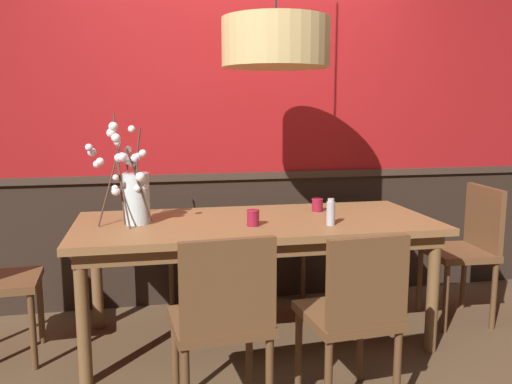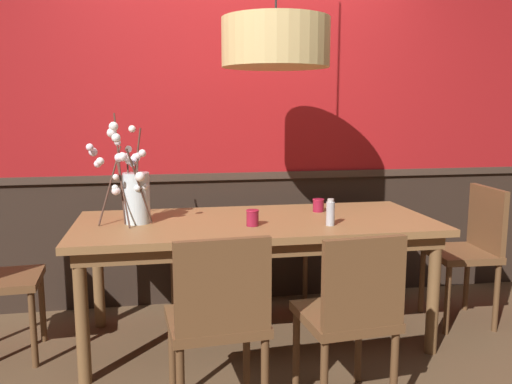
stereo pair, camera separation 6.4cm
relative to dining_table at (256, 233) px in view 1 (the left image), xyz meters
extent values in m
plane|color=brown|center=(0.00, 0.00, -0.67)|extent=(24.00, 24.00, 0.00)
cube|color=#2D2119|center=(0.00, 0.75, -0.22)|extent=(6.09, 0.12, 0.91)
cube|color=#3E2E24|center=(0.00, 0.74, 0.26)|extent=(6.09, 0.14, 0.05)
cube|color=maroon|center=(0.00, 0.75, 1.26)|extent=(6.09, 0.12, 2.04)
cube|color=olive|center=(0.00, 0.00, 0.06)|extent=(2.12, 0.92, 0.04)
cube|color=brown|center=(0.00, 0.00, 0.00)|extent=(2.01, 0.81, 0.08)
cylinder|color=brown|center=(-0.97, -0.37, -0.32)|extent=(0.07, 0.07, 0.71)
cylinder|color=brown|center=(0.97, -0.37, -0.32)|extent=(0.07, 0.07, 0.71)
cylinder|color=brown|center=(-0.97, 0.37, -0.32)|extent=(0.07, 0.07, 0.71)
cylinder|color=brown|center=(0.97, 0.37, -0.32)|extent=(0.07, 0.07, 0.71)
cube|color=brown|center=(0.31, 0.77, -0.22)|extent=(0.41, 0.42, 0.04)
cube|color=brown|center=(0.32, 0.96, 0.01)|extent=(0.38, 0.05, 0.42)
cylinder|color=brown|center=(0.48, 0.60, -0.46)|extent=(0.04, 0.04, 0.43)
cylinder|color=brown|center=(0.14, 0.61, -0.46)|extent=(0.04, 0.04, 0.43)
cylinder|color=brown|center=(0.49, 0.94, -0.46)|extent=(0.04, 0.04, 0.43)
cylinder|color=brown|center=(0.15, 0.95, -0.46)|extent=(0.04, 0.04, 0.43)
cube|color=brown|center=(-0.33, -0.80, -0.20)|extent=(0.45, 0.43, 0.04)
cube|color=brown|center=(-0.31, -0.98, 0.02)|extent=(0.40, 0.07, 0.40)
cylinder|color=brown|center=(-0.52, -0.65, -0.45)|extent=(0.04, 0.04, 0.45)
cylinder|color=brown|center=(-0.16, -0.62, -0.45)|extent=(0.04, 0.04, 0.45)
cube|color=brown|center=(-0.33, 0.80, -0.21)|extent=(0.44, 0.45, 0.04)
cube|color=brown|center=(-0.34, 0.99, 0.03)|extent=(0.39, 0.06, 0.44)
cylinder|color=brown|center=(-0.14, 0.63, -0.45)|extent=(0.04, 0.04, 0.44)
cylinder|color=brown|center=(-0.49, 0.60, -0.45)|extent=(0.04, 0.04, 0.44)
cylinder|color=brown|center=(-0.17, 0.99, -0.45)|extent=(0.04, 0.04, 0.44)
cylinder|color=brown|center=(-0.51, 0.97, -0.45)|extent=(0.04, 0.04, 0.44)
cube|color=brown|center=(-1.45, 0.02, -0.22)|extent=(0.43, 0.43, 0.04)
cylinder|color=brown|center=(-1.29, 0.20, -0.46)|extent=(0.04, 0.04, 0.43)
cylinder|color=brown|center=(-1.26, -0.14, -0.46)|extent=(0.04, 0.04, 0.43)
cube|color=brown|center=(1.37, 0.03, -0.21)|extent=(0.41, 0.44, 0.04)
cube|color=brown|center=(1.54, 0.02, 0.02)|extent=(0.06, 0.41, 0.42)
cylinder|color=brown|center=(1.19, -0.15, -0.45)|extent=(0.04, 0.04, 0.44)
cylinder|color=brown|center=(1.21, 0.22, -0.45)|extent=(0.04, 0.04, 0.44)
cylinder|color=brown|center=(1.52, -0.16, -0.45)|extent=(0.04, 0.04, 0.44)
cylinder|color=brown|center=(1.54, 0.20, -0.45)|extent=(0.04, 0.04, 0.44)
cube|color=brown|center=(0.28, -0.79, -0.23)|extent=(0.44, 0.45, 0.04)
cube|color=brown|center=(0.29, -0.98, 0.00)|extent=(0.38, 0.07, 0.40)
cylinder|color=brown|center=(0.09, -0.63, -0.46)|extent=(0.04, 0.04, 0.42)
cylinder|color=brown|center=(0.43, -0.60, -0.46)|extent=(0.04, 0.04, 0.42)
cylinder|color=brown|center=(0.46, -0.95, -0.46)|extent=(0.04, 0.04, 0.42)
cylinder|color=silver|center=(-0.69, 0.04, 0.23)|extent=(0.15, 0.15, 0.29)
cylinder|color=silver|center=(-0.69, 0.04, 0.11)|extent=(0.13, 0.13, 0.06)
cylinder|color=#472D23|center=(-0.74, 0.03, 0.28)|extent=(0.01, 0.10, 0.40)
sphere|color=white|center=(-0.75, 0.05, 0.33)|extent=(0.04, 0.04, 0.04)
sphere|color=white|center=(-0.75, 0.06, 0.29)|extent=(0.04, 0.04, 0.04)
sphere|color=white|center=(-0.76, 0.01, 0.47)|extent=(0.05, 0.05, 0.05)
sphere|color=white|center=(-0.78, 0.01, 0.47)|extent=(0.05, 0.05, 0.05)
sphere|color=white|center=(-0.71, 0.05, 0.29)|extent=(0.04, 0.04, 0.04)
cylinder|color=#472D23|center=(-0.78, 0.05, 0.40)|extent=(0.06, 0.12, 0.63)
sphere|color=white|center=(-0.81, 0.02, 0.64)|extent=(0.05, 0.05, 0.05)
sphere|color=white|center=(-0.79, 0.01, 0.58)|extent=(0.05, 0.05, 0.05)
sphere|color=white|center=(-0.82, 0.02, 0.60)|extent=(0.05, 0.05, 0.05)
sphere|color=white|center=(-0.79, 0.02, 0.55)|extent=(0.04, 0.04, 0.04)
cylinder|color=#472D23|center=(-0.77, 0.00, 0.27)|extent=(0.08, 0.22, 0.37)
sphere|color=white|center=(-0.88, -0.06, 0.45)|extent=(0.04, 0.04, 0.04)
sphere|color=white|center=(-0.81, -0.01, 0.30)|extent=(0.04, 0.04, 0.04)
sphere|color=white|center=(-0.80, -0.05, 0.36)|extent=(0.03, 0.03, 0.03)
sphere|color=white|center=(-0.81, -0.01, 0.28)|extent=(0.05, 0.05, 0.05)
cylinder|color=#472D23|center=(-0.67, -0.04, 0.30)|extent=(0.14, 0.10, 0.44)
sphere|color=white|center=(-0.68, -0.03, 0.30)|extent=(0.04, 0.04, 0.04)
sphere|color=white|center=(-0.65, -0.12, 0.50)|extent=(0.04, 0.04, 0.04)
sphere|color=white|center=(-0.67, -0.06, 0.36)|extent=(0.05, 0.05, 0.05)
sphere|color=white|center=(-0.64, -0.01, 0.30)|extent=(0.03, 0.03, 0.03)
cylinder|color=#472D23|center=(-0.85, 0.11, 0.30)|extent=(0.13, 0.24, 0.44)
sphere|color=white|center=(-0.91, 0.12, 0.42)|extent=(0.04, 0.04, 0.04)
sphere|color=white|center=(-0.95, 0.14, 0.52)|extent=(0.04, 0.04, 0.04)
sphere|color=white|center=(-0.94, 0.19, 0.48)|extent=(0.05, 0.05, 0.05)
cylinder|color=#472D23|center=(-0.69, 0.03, 0.29)|extent=(0.04, 0.07, 0.42)
sphere|color=white|center=(-0.68, 0.04, 0.47)|extent=(0.04, 0.04, 0.04)
sphere|color=white|center=(-0.75, 0.06, 0.47)|extent=(0.03, 0.03, 0.03)
sphere|color=white|center=(-0.73, 0.06, 0.44)|extent=(0.04, 0.04, 0.04)
sphere|color=white|center=(-0.67, 0.01, 0.36)|extent=(0.03, 0.03, 0.03)
cylinder|color=#472D23|center=(-0.70, 0.06, 0.36)|extent=(0.09, 0.02, 0.55)
sphere|color=white|center=(-0.69, 0.07, 0.46)|extent=(0.05, 0.05, 0.05)
sphere|color=white|center=(-0.73, 0.09, 0.51)|extent=(0.04, 0.04, 0.04)
sphere|color=white|center=(-0.71, 0.08, 0.42)|extent=(0.04, 0.04, 0.04)
sphere|color=white|center=(-0.71, 0.08, 0.45)|extent=(0.03, 0.03, 0.03)
sphere|color=white|center=(-0.71, 0.11, 0.62)|extent=(0.04, 0.04, 0.04)
cylinder|color=maroon|center=(0.44, 0.18, 0.12)|extent=(0.07, 0.07, 0.08)
torus|color=#A81B37|center=(0.44, 0.18, 0.16)|extent=(0.08, 0.08, 0.01)
cylinder|color=silver|center=(0.44, 0.18, 0.11)|extent=(0.05, 0.05, 0.04)
cylinder|color=maroon|center=(-0.05, -0.16, 0.13)|extent=(0.07, 0.07, 0.09)
torus|color=#A81B37|center=(-0.05, -0.16, 0.17)|extent=(0.07, 0.07, 0.01)
cylinder|color=silver|center=(-0.05, -0.16, 0.11)|extent=(0.05, 0.05, 0.05)
cylinder|color=#ADADB2|center=(0.39, -0.22, 0.15)|extent=(0.05, 0.05, 0.14)
cylinder|color=beige|center=(0.39, -0.22, 0.22)|extent=(0.04, 0.04, 0.02)
cylinder|color=tan|center=(0.10, -0.06, 1.10)|extent=(0.61, 0.61, 0.27)
sphere|color=#F9EAB7|center=(0.10, -0.06, 1.06)|extent=(0.14, 0.14, 0.14)
camera|label=1|loc=(-0.61, -3.03, 0.74)|focal=37.10mm
camera|label=2|loc=(-0.55, -3.04, 0.74)|focal=37.10mm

